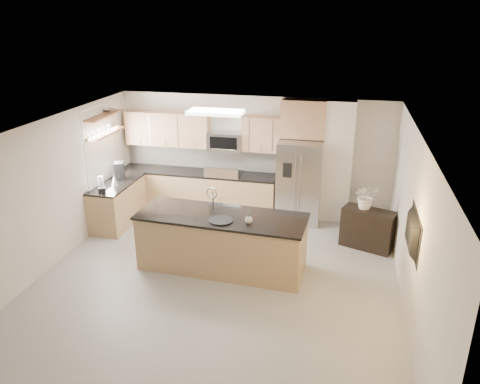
% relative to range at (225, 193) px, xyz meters
% --- Properties ---
extents(floor, '(6.50, 6.50, 0.00)m').
position_rel_range_xyz_m(floor, '(0.60, -2.92, -0.47)').
color(floor, '#9E9C96').
rests_on(floor, ground).
extents(ceiling, '(6.00, 6.50, 0.02)m').
position_rel_range_xyz_m(ceiling, '(0.60, -2.92, 2.13)').
color(ceiling, white).
rests_on(ceiling, wall_back).
extents(wall_back, '(6.00, 0.02, 2.60)m').
position_rel_range_xyz_m(wall_back, '(0.60, 0.33, 0.83)').
color(wall_back, beige).
rests_on(wall_back, floor).
extents(wall_front, '(6.00, 0.02, 2.60)m').
position_rel_range_xyz_m(wall_front, '(0.60, -6.17, 0.83)').
color(wall_front, beige).
rests_on(wall_front, floor).
extents(wall_left, '(0.02, 6.50, 2.60)m').
position_rel_range_xyz_m(wall_left, '(-2.40, -2.92, 0.83)').
color(wall_left, beige).
rests_on(wall_left, floor).
extents(wall_right, '(0.02, 6.50, 2.60)m').
position_rel_range_xyz_m(wall_right, '(3.60, -2.92, 0.83)').
color(wall_right, beige).
rests_on(wall_right, floor).
extents(back_counter, '(3.55, 0.66, 1.44)m').
position_rel_range_xyz_m(back_counter, '(-0.63, 0.01, -0.00)').
color(back_counter, tan).
rests_on(back_counter, floor).
extents(left_counter, '(0.66, 1.50, 0.92)m').
position_rel_range_xyz_m(left_counter, '(-2.07, -1.07, -0.01)').
color(left_counter, tan).
rests_on(left_counter, floor).
extents(range, '(0.76, 0.64, 1.14)m').
position_rel_range_xyz_m(range, '(0.00, 0.00, 0.00)').
color(range, black).
rests_on(range, floor).
extents(upper_cabinets, '(3.50, 0.33, 0.75)m').
position_rel_range_xyz_m(upper_cabinets, '(-0.70, 0.16, 1.35)').
color(upper_cabinets, tan).
rests_on(upper_cabinets, wall_back).
extents(microwave, '(0.76, 0.40, 0.40)m').
position_rel_range_xyz_m(microwave, '(0.00, 0.12, 1.16)').
color(microwave, '#A5A5A7').
rests_on(microwave, upper_cabinets).
extents(refrigerator, '(0.92, 0.78, 1.78)m').
position_rel_range_xyz_m(refrigerator, '(1.66, -0.05, 0.42)').
color(refrigerator, '#A5A5A7').
rests_on(refrigerator, floor).
extents(partition_column, '(0.60, 0.30, 2.60)m').
position_rel_range_xyz_m(partition_column, '(2.42, 0.18, 0.83)').
color(partition_column, white).
rests_on(partition_column, floor).
extents(window, '(0.04, 1.15, 1.65)m').
position_rel_range_xyz_m(window, '(-2.38, -1.07, 1.18)').
color(window, white).
rests_on(window, wall_left).
extents(shelf_lower, '(0.30, 1.20, 0.04)m').
position_rel_range_xyz_m(shelf_lower, '(-2.25, -0.97, 1.48)').
color(shelf_lower, '#905D39').
rests_on(shelf_lower, wall_left).
extents(shelf_upper, '(0.30, 1.20, 0.04)m').
position_rel_range_xyz_m(shelf_upper, '(-2.25, -0.97, 1.85)').
color(shelf_upper, '#905D39').
rests_on(shelf_upper, wall_left).
extents(ceiling_fixture, '(1.00, 0.50, 0.06)m').
position_rel_range_xyz_m(ceiling_fixture, '(0.20, -1.32, 2.09)').
color(ceiling_fixture, white).
rests_on(ceiling_fixture, ceiling).
extents(island, '(2.96, 1.19, 1.43)m').
position_rel_range_xyz_m(island, '(0.57, -2.38, 0.03)').
color(island, tan).
rests_on(island, floor).
extents(credenza, '(1.05, 0.72, 0.78)m').
position_rel_range_xyz_m(credenza, '(3.09, -1.04, -0.08)').
color(credenza, black).
rests_on(credenza, floor).
extents(cup, '(0.15, 0.15, 0.10)m').
position_rel_range_xyz_m(cup, '(1.09, -2.59, 0.58)').
color(cup, silver).
rests_on(cup, island).
extents(platter, '(0.54, 0.54, 0.02)m').
position_rel_range_xyz_m(platter, '(0.62, -2.61, 0.55)').
color(platter, black).
rests_on(platter, island).
extents(blender, '(0.15, 0.15, 0.34)m').
position_rel_range_xyz_m(blender, '(-2.07, -1.65, 0.60)').
color(blender, black).
rests_on(blender, left_counter).
extents(kettle, '(0.18, 0.18, 0.22)m').
position_rel_range_xyz_m(kettle, '(-2.02, -1.20, 0.54)').
color(kettle, '#A5A5A7').
rests_on(kettle, left_counter).
extents(coffee_maker, '(0.27, 0.30, 0.37)m').
position_rel_range_xyz_m(coffee_maker, '(-2.09, -0.82, 0.62)').
color(coffee_maker, black).
rests_on(coffee_maker, left_counter).
extents(bowl, '(0.41, 0.41, 0.08)m').
position_rel_range_xyz_m(bowl, '(-2.25, -0.70, 1.91)').
color(bowl, '#A5A5A7').
rests_on(bowl, shelf_upper).
extents(flower_vase, '(0.78, 0.72, 0.73)m').
position_rel_range_xyz_m(flower_vase, '(3.01, -0.96, 0.67)').
color(flower_vase, white).
rests_on(flower_vase, credenza).
extents(television, '(0.14, 1.08, 0.62)m').
position_rel_range_xyz_m(television, '(3.51, -3.12, 0.88)').
color(television, black).
rests_on(television, wall_right).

